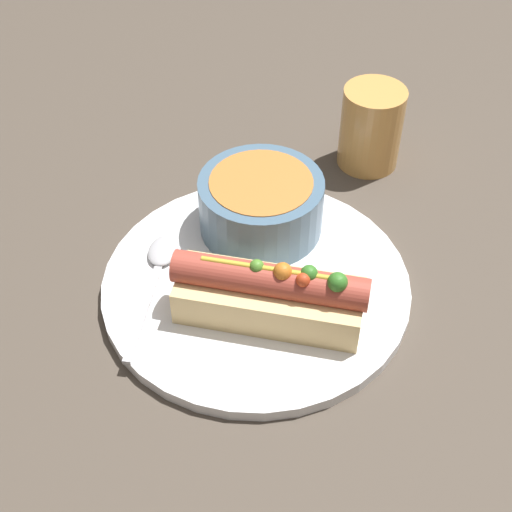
{
  "coord_description": "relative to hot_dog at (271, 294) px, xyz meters",
  "views": [
    {
      "loc": [
        0.07,
        -0.45,
        0.5
      ],
      "look_at": [
        0.0,
        0.0,
        0.04
      ],
      "focal_mm": 50.0,
      "sensor_mm": 36.0,
      "label": 1
    }
  ],
  "objects": [
    {
      "name": "spoon",
      "position": [
        -0.11,
        0.04,
        -0.02
      ],
      "size": [
        0.03,
        0.15,
        0.01
      ],
      "rotation": [
        0.0,
        0.0,
        1.57
      ],
      "color": "#B7B7BC",
      "rests_on": "dinner_plate"
    },
    {
      "name": "ground_plane",
      "position": [
        -0.02,
        0.04,
        -0.04
      ],
      "size": [
        4.0,
        4.0,
        0.0
      ],
      "primitive_type": "plane",
      "color": "#4C4238"
    },
    {
      "name": "drinking_glass",
      "position": [
        0.08,
        0.25,
        0.01
      ],
      "size": [
        0.07,
        0.07,
        0.09
      ],
      "color": "#D8994C",
      "rests_on": "ground_plane"
    },
    {
      "name": "dinner_plate",
      "position": [
        -0.02,
        0.04,
        -0.03
      ],
      "size": [
        0.29,
        0.29,
        0.01
      ],
      "color": "white",
      "rests_on": "ground_plane"
    },
    {
      "name": "hot_dog",
      "position": [
        0.0,
        0.0,
        0.0
      ],
      "size": [
        0.17,
        0.07,
        0.07
      ],
      "rotation": [
        0.0,
        0.0,
        -0.06
      ],
      "color": "#E5C17F",
      "rests_on": "dinner_plate"
    },
    {
      "name": "soup_bowl",
      "position": [
        -0.02,
        0.11,
        0.01
      ],
      "size": [
        0.12,
        0.12,
        0.06
      ],
      "color": "slate",
      "rests_on": "dinner_plate"
    }
  ]
}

